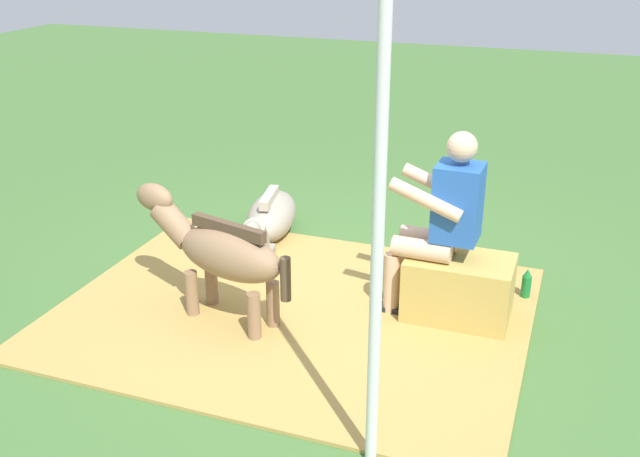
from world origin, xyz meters
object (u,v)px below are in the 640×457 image
person_seated (440,218)px  soda_bottle (526,285)px  hay_bale (458,289)px  pony_lying (269,219)px  tent_pole_left (377,249)px  pony_standing (219,251)px

person_seated → soda_bottle: 0.96m
hay_bale → person_seated: (0.16, -0.00, 0.51)m
person_seated → pony_lying: (1.62, -0.81, -0.55)m
hay_bale → person_seated: person_seated is taller
hay_bale → pony_lying: hay_bale is taller
hay_bale → tent_pole_left: (0.15, 1.62, 0.97)m
soda_bottle → tent_pole_left: size_ratio=0.10×
hay_bale → pony_standing: size_ratio=0.54×
hay_bale → pony_lying: bearing=-24.6°
tent_pole_left → pony_standing: bearing=-37.3°
person_seated → pony_standing: 1.50m
soda_bottle → tent_pole_left: tent_pole_left is taller
pony_standing → pony_lying: (0.25, -1.38, -0.33)m
person_seated → tent_pole_left: bearing=90.6°
pony_standing → soda_bottle: bearing=-152.6°
pony_lying → person_seated: bearing=153.3°
pony_standing → soda_bottle: size_ratio=5.36×
pony_lying → soda_bottle: pony_lying is taller
person_seated → pony_lying: size_ratio=0.99×
hay_bale → pony_lying: size_ratio=0.53×
hay_bale → person_seated: size_ratio=0.53×
hay_bale → person_seated: 0.53m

